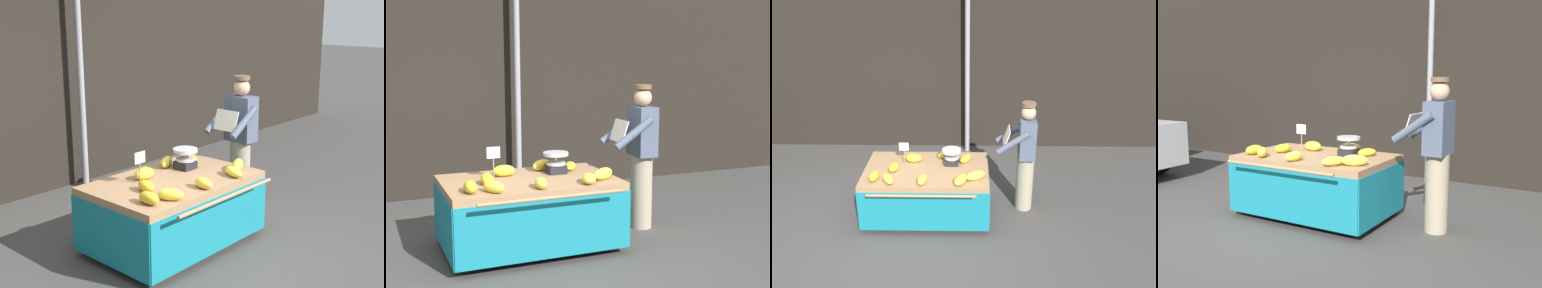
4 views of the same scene
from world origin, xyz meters
TOP-DOWN VIEW (x-y plane):
  - ground_plane at (0.00, 0.00)m, footprint 60.00×60.00m
  - back_wall at (0.00, 3.19)m, footprint 16.00×0.24m
  - street_pole at (0.74, 2.84)m, footprint 0.09×0.09m
  - banana_cart at (0.17, 0.52)m, footprint 1.82×1.36m
  - weighing_scale at (0.54, 0.68)m, footprint 0.28×0.28m
  - price_sign at (-0.16, 0.67)m, footprint 0.14×0.01m
  - banana_bunch_0 at (-0.29, 0.45)m, footprint 0.17×0.25m
  - banana_bunch_1 at (0.74, 0.77)m, footprint 0.23×0.28m
  - banana_bunch_2 at (-0.31, 0.09)m, footprint 0.23×0.28m
  - banana_bunch_3 at (0.16, 0.08)m, footprint 0.16×0.26m
  - banana_bunch_4 at (0.44, 0.88)m, footprint 0.28×0.22m
  - banana_bunch_5 at (-0.04, 0.74)m, footprint 0.24×0.15m
  - banana_bunch_6 at (0.89, 0.20)m, footprint 0.31×0.25m
  - banana_bunch_7 at (0.68, 0.10)m, footprint 0.25×0.33m
  - banana_bunch_8 at (-0.52, 0.18)m, footprint 0.14×0.27m
  - vendor_person at (1.62, 0.72)m, footprint 0.59×0.52m

SIDE VIEW (x-z plane):
  - ground_plane at x=0.00m, z-range 0.00..0.00m
  - banana_cart at x=0.17m, z-range 0.18..0.95m
  - banana_bunch_1 at x=0.74m, z-range 0.77..0.86m
  - banana_bunch_7 at x=0.68m, z-range 0.77..0.87m
  - banana_bunch_3 at x=0.16m, z-range 0.77..0.87m
  - banana_bunch_0 at x=-0.29m, z-range 0.77..0.88m
  - banana_bunch_8 at x=-0.52m, z-range 0.77..0.88m
  - banana_bunch_2 at x=-0.31m, z-range 0.77..0.88m
  - banana_bunch_6 at x=0.89m, z-range 0.77..0.89m
  - banana_bunch_4 at x=0.44m, z-range 0.77..0.89m
  - banana_bunch_5 at x=-0.04m, z-range 0.77..0.89m
  - vendor_person at x=1.62m, z-range 0.02..1.73m
  - weighing_scale at x=0.54m, z-range 0.77..1.00m
  - price_sign at x=-0.16m, z-range 0.84..1.18m
  - street_pole at x=0.74m, z-range 0.00..3.07m
  - back_wall at x=0.00m, z-range 0.00..3.85m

